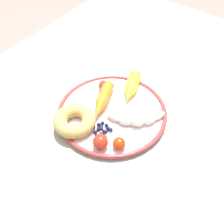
# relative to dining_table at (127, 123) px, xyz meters

# --- Properties ---
(ground_plane) EXTENTS (6.00, 6.00, 0.00)m
(ground_plane) POSITION_rel_dining_table_xyz_m (0.00, 0.00, -0.67)
(ground_plane) COLOR gray
(dining_table) EXTENTS (1.27, 1.00, 0.75)m
(dining_table) POSITION_rel_dining_table_xyz_m (0.00, 0.00, 0.00)
(dining_table) COLOR #989988
(dining_table) RESTS_ON ground_plane
(plate) EXTENTS (0.31, 0.31, 0.02)m
(plate) POSITION_rel_dining_table_xyz_m (0.05, -0.02, 0.08)
(plate) COLOR silver
(plate) RESTS_ON dining_table
(banana) EXTENTS (0.11, 0.13, 0.03)m
(banana) POSITION_rel_dining_table_xyz_m (0.04, 0.06, 0.10)
(banana) COLOR beige
(banana) RESTS_ON plate
(carrot_orange) EXTENTS (0.14, 0.08, 0.03)m
(carrot_orange) POSITION_rel_dining_table_xyz_m (0.04, -0.06, 0.10)
(carrot_orange) COLOR orange
(carrot_orange) RESTS_ON plate
(carrot_yellow) EXTENTS (0.12, 0.07, 0.04)m
(carrot_yellow) POSITION_rel_dining_table_xyz_m (-0.05, -0.02, 0.10)
(carrot_yellow) COLOR yellow
(carrot_yellow) RESTS_ON plate
(donut) EXTENTS (0.13, 0.13, 0.04)m
(donut) POSITION_rel_dining_table_xyz_m (0.15, -0.07, 0.10)
(donut) COLOR tan
(donut) RESTS_ON plate
(blueberry_pile) EXTENTS (0.05, 0.05, 0.02)m
(blueberry_pile) POSITION_rel_dining_table_xyz_m (0.12, -0.00, 0.09)
(blueberry_pile) COLOR #191638
(blueberry_pile) RESTS_ON plate
(tomato_near) EXTENTS (0.04, 0.04, 0.04)m
(tomato_near) POSITION_rel_dining_table_xyz_m (0.16, 0.03, 0.11)
(tomato_near) COLOR red
(tomato_near) RESTS_ON plate
(tomato_mid) EXTENTS (0.03, 0.03, 0.03)m
(tomato_mid) POSITION_rel_dining_table_xyz_m (-0.01, -0.09, 0.10)
(tomato_mid) COLOR red
(tomato_mid) RESTS_ON plate
(tomato_far) EXTENTS (0.03, 0.03, 0.03)m
(tomato_far) POSITION_rel_dining_table_xyz_m (0.14, 0.07, 0.10)
(tomato_far) COLOR red
(tomato_far) RESTS_ON plate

